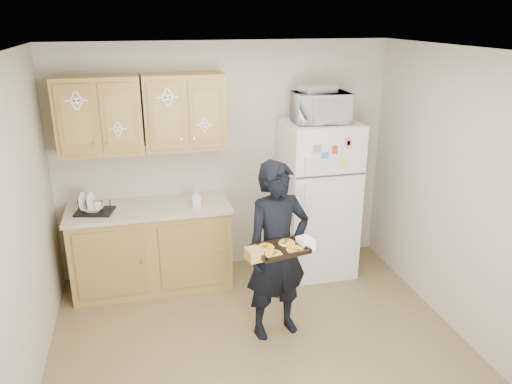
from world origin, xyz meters
TOP-DOWN VIEW (x-y plane):
  - floor at (0.00, 0.00)m, footprint 3.60×3.60m
  - ceiling at (0.00, 0.00)m, footprint 3.60×3.60m
  - wall_back at (0.00, 1.80)m, footprint 3.60×0.04m
  - wall_left at (-1.80, 0.00)m, footprint 0.04×3.60m
  - wall_right at (1.80, 0.00)m, footprint 0.04×3.60m
  - refrigerator at (0.95, 1.43)m, footprint 0.75×0.70m
  - base_cabinet at (-0.85, 1.48)m, footprint 1.60×0.60m
  - countertop at (-0.85, 1.48)m, footprint 1.64×0.64m
  - upper_cab_left at (-1.25, 1.61)m, footprint 0.80×0.33m
  - upper_cab_right at (-0.43, 1.61)m, footprint 0.80×0.33m
  - cereal_box at (1.47, 1.67)m, footprint 0.20×0.07m
  - person at (0.20, 0.38)m, footprint 0.66×0.50m
  - baking_tray at (0.14, 0.08)m, footprint 0.46×0.38m
  - pizza_front_left at (0.06, -0.00)m, footprint 0.14×0.14m
  - pizza_front_right at (0.24, 0.04)m, footprint 0.14×0.14m
  - pizza_back_left at (0.03, 0.13)m, footprint 0.14×0.14m
  - pizza_back_right at (0.21, 0.17)m, footprint 0.14×0.14m
  - microwave at (0.92, 1.38)m, footprint 0.56×0.39m
  - foil_pan at (0.89, 1.41)m, footprint 0.36×0.28m
  - dish_rack at (-1.37, 1.45)m, footprint 0.40×0.34m
  - bowl at (-1.39, 1.45)m, footprint 0.23×0.23m
  - soap_bottle at (-0.38, 1.38)m, footprint 0.09×0.09m

SIDE VIEW (x-z plane):
  - floor at x=0.00m, z-range 0.00..0.00m
  - cereal_box at x=1.47m, z-range 0.00..0.32m
  - base_cabinet at x=-0.85m, z-range 0.00..0.86m
  - person at x=0.20m, z-range 0.00..1.62m
  - refrigerator at x=0.95m, z-range 0.00..1.70m
  - countertop at x=-0.85m, z-range 0.86..0.90m
  - bowl at x=-1.39m, z-range 0.92..0.97m
  - dish_rack at x=-1.37m, z-range 0.90..1.04m
  - baking_tray at x=0.14m, z-range 0.95..0.99m
  - pizza_front_left at x=0.06m, z-range 0.98..1.00m
  - pizza_front_right at x=0.24m, z-range 0.98..1.00m
  - pizza_back_left at x=0.03m, z-range 0.98..1.00m
  - pizza_back_right at x=0.21m, z-range 0.98..1.00m
  - soap_bottle at x=-0.38m, z-range 0.90..1.08m
  - wall_back at x=0.00m, z-range 0.00..2.50m
  - wall_left at x=-1.80m, z-range 0.00..2.50m
  - wall_right at x=1.80m, z-range 0.00..2.50m
  - upper_cab_left at x=-1.25m, z-range 1.45..2.20m
  - upper_cab_right at x=-0.43m, z-range 1.45..2.20m
  - microwave at x=0.92m, z-range 1.70..2.00m
  - foil_pan at x=0.89m, z-range 2.00..2.08m
  - ceiling at x=0.00m, z-range 2.50..2.50m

